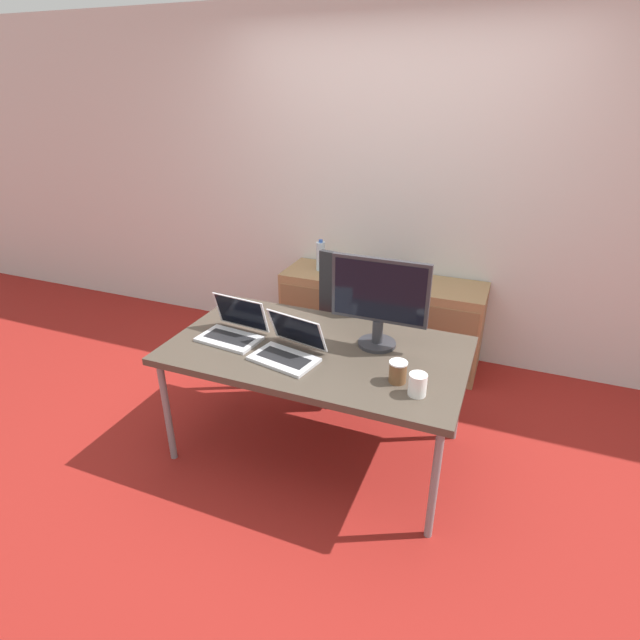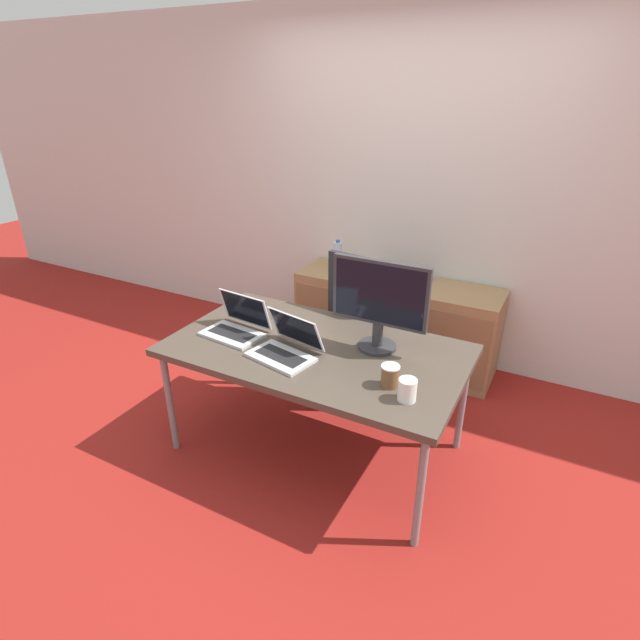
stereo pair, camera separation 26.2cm
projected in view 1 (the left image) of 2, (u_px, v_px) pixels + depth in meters
The scene contains 13 objects.
ground_plane at pixel (317, 447), 3.11m from camera, with size 14.00×14.00×0.00m, color maroon.
wall_back at pixel (391, 191), 3.80m from camera, with size 10.00×0.05×2.60m.
desk at pixel (317, 354), 2.82m from camera, with size 1.66×0.94×0.71m.
office_chair at pixel (361, 338), 3.55m from camera, with size 0.56×0.59×1.07m.
cabinet_left at pixel (321, 309), 4.15m from camera, with size 0.54×0.46×0.69m.
cabinet_right at pixel (445, 330), 3.81m from camera, with size 0.54×0.46×0.69m.
water_bottle at pixel (321, 256), 3.95m from camera, with size 0.07×0.07×0.25m.
laptop_left at pixel (233, 330), 2.89m from camera, with size 0.37×0.31×0.23m.
laptop_right at pixel (288, 349), 2.69m from camera, with size 0.39×0.36×0.22m.
monitor at pixel (379, 300), 2.71m from camera, with size 0.54×0.21×0.51m.
mouse at pixel (316, 340), 2.85m from camera, with size 0.05×0.07×0.03m.
coffee_cup_white at pixel (418, 385), 2.36m from camera, with size 0.09×0.09×0.11m.
coffee_cup_brown at pixel (398, 372), 2.46m from camera, with size 0.09×0.09×0.11m.
Camera 1 is at (0.94, -2.27, 2.06)m, focal length 28.00 mm.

